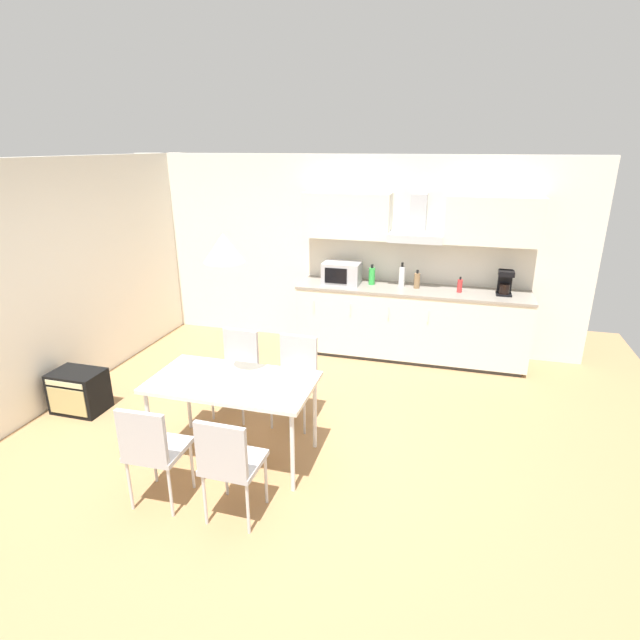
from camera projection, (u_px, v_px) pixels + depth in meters
name	position (u px, v px, depth m)	size (l,w,h in m)	color
ground_plane	(280.00, 444.00, 4.68)	(7.75, 8.10, 0.02)	#9E754C
wall_back	(347.00, 252.00, 6.76)	(6.20, 0.10, 2.54)	silver
wall_left	(26.00, 293.00, 4.92)	(0.10, 6.48, 2.54)	silver
kitchen_counter	(410.00, 323.00, 6.46)	(2.91, 0.66, 0.93)	#333333
backsplash_tile	(415.00, 263.00, 6.49)	(2.89, 0.02, 0.52)	silver
upper_wall_cabinets	(417.00, 219.00, 6.15)	(2.89, 0.40, 0.57)	silver
microwave	(342.00, 273.00, 6.48)	(0.48, 0.35, 0.28)	#ADADB2
coffee_maker	(505.00, 282.00, 6.00)	(0.18, 0.19, 0.30)	black
bottle_green	(372.00, 276.00, 6.44)	(0.08, 0.08, 0.27)	green
bottle_red	(460.00, 286.00, 6.11)	(0.06, 0.06, 0.19)	red
bottle_brown	(417.00, 280.00, 6.28)	(0.07, 0.07, 0.24)	brown
bottle_white	(402.00, 276.00, 6.35)	(0.08, 0.08, 0.31)	white
dining_table	(233.00, 386.00, 4.27)	(1.40, 0.76, 0.75)	silver
chair_far_right	(296.00, 371.00, 4.94)	(0.41, 0.41, 0.87)	#B2B2B7
chair_far_left	(237.00, 364.00, 5.09)	(0.42, 0.42, 0.87)	#B2B2B7
chair_near_right	(229.00, 459.00, 3.55)	(0.41, 0.41, 0.87)	#B2B2B7
chair_near_left	(152.00, 446.00, 3.71)	(0.41, 0.41, 0.87)	#B2B2B7
guitar_amp	(79.00, 391.00, 5.20)	(0.52, 0.37, 0.44)	black
pendant_lamp	(224.00, 248.00, 3.87)	(0.32, 0.32, 0.22)	silver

